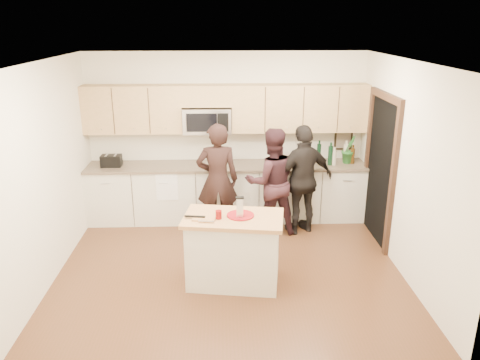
{
  "coord_description": "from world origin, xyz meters",
  "views": [
    {
      "loc": [
        -0.08,
        -5.55,
        3.16
      ],
      "look_at": [
        0.15,
        0.35,
        1.13
      ],
      "focal_mm": 35.0,
      "sensor_mm": 36.0,
      "label": 1
    }
  ],
  "objects_px": {
    "toaster": "(111,161)",
    "woman_center": "(271,182)",
    "island": "(234,250)",
    "woman_left": "(217,180)",
    "woman_right": "(303,180)"
  },
  "relations": [
    {
      "from": "toaster",
      "to": "woman_center",
      "type": "xyz_separation_m",
      "value": [
        2.51,
        -0.55,
        -0.2
      ]
    },
    {
      "from": "woman_right",
      "to": "island",
      "type": "bearing_deg",
      "value": 31.53
    },
    {
      "from": "island",
      "to": "woman_center",
      "type": "distance_m",
      "value": 1.62
    },
    {
      "from": "toaster",
      "to": "woman_center",
      "type": "height_order",
      "value": "woman_center"
    },
    {
      "from": "woman_left",
      "to": "woman_center",
      "type": "xyz_separation_m",
      "value": [
        0.82,
        -0.01,
        -0.04
      ]
    },
    {
      "from": "woman_left",
      "to": "woman_right",
      "type": "xyz_separation_m",
      "value": [
        1.3,
        0.0,
        -0.02
      ]
    },
    {
      "from": "island",
      "to": "woman_center",
      "type": "height_order",
      "value": "woman_center"
    },
    {
      "from": "toaster",
      "to": "woman_right",
      "type": "height_order",
      "value": "woman_right"
    },
    {
      "from": "woman_left",
      "to": "woman_right",
      "type": "bearing_deg",
      "value": 178.54
    },
    {
      "from": "island",
      "to": "toaster",
      "type": "distance_m",
      "value": 2.82
    },
    {
      "from": "toaster",
      "to": "woman_right",
      "type": "distance_m",
      "value": 3.05
    },
    {
      "from": "woman_center",
      "to": "woman_left",
      "type": "bearing_deg",
      "value": -8.45
    },
    {
      "from": "woman_right",
      "to": "woman_center",
      "type": "bearing_deg",
      "value": -20.15
    },
    {
      "from": "woman_left",
      "to": "toaster",
      "type": "bearing_deg",
      "value": -19.17
    },
    {
      "from": "island",
      "to": "woman_center",
      "type": "relative_size",
      "value": 0.78
    }
  ]
}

